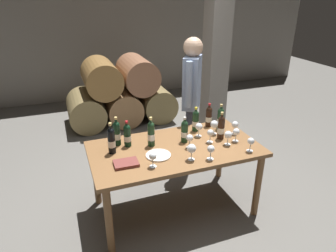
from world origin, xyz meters
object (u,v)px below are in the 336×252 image
wine_bottle_7 (127,135)px  wine_bottle_0 (111,140)px  wine_bottle_2 (196,121)px  wine_glass_3 (214,125)px  wine_bottle_5 (185,131)px  wine_bottle_4 (220,118)px  wine_bottle_8 (221,127)px  wine_glass_1 (211,150)px  wine_glass_5 (228,135)px  wine_bottle_6 (209,116)px  wine_glass_7 (153,157)px  serving_plate (158,155)px  wine_glass_8 (236,132)px  wine_glass_9 (210,133)px  wine_glass_0 (192,149)px  wine_bottle_1 (117,133)px  wine_glass_6 (199,127)px  dining_table (175,155)px  wine_bottle_3 (151,134)px  wine_glass_2 (251,142)px  wine_glass_10 (235,125)px  sommelier_presenting (192,93)px  tasting_notebook (126,163)px

wine_bottle_7 → wine_bottle_0: bearing=-154.0°
wine_bottle_0 → wine_bottle_2: bearing=10.5°
wine_glass_3 → wine_bottle_0: bearing=-178.4°
wine_bottle_5 → wine_glass_3: (0.38, 0.06, -0.01)m
wine_bottle_4 → wine_bottle_8: bearing=-117.8°
wine_bottle_0 → wine_glass_1: wine_bottle_0 is taller
wine_glass_1 → wine_glass_5: (0.30, 0.20, 0.01)m
wine_bottle_5 → wine_bottle_6: size_ratio=1.00×
wine_bottle_7 → wine_glass_7: 0.48m
serving_plate → wine_glass_8: bearing=0.6°
wine_glass_9 → wine_glass_0: bearing=-142.2°
wine_bottle_1 → wine_glass_6: bearing=-7.5°
dining_table → wine_glass_5: bearing=-14.6°
wine_glass_6 → dining_table: bearing=-156.6°
wine_bottle_1 → wine_glass_3: 1.05m
wine_bottle_6 → wine_glass_7: size_ratio=1.91×
wine_bottle_7 → wine_glass_0: size_ratio=1.72×
wine_bottle_4 → wine_glass_7: wine_bottle_4 is taller
dining_table → wine_bottle_1: size_ratio=5.58×
wine_bottle_0 → wine_bottle_3: bearing=1.6°
wine_glass_7 → wine_glass_2: bearing=-3.4°
wine_glass_9 → serving_plate: 0.61m
wine_glass_9 → wine_glass_10: 0.36m
wine_glass_2 → sommelier_presenting: bearing=97.6°
wine_glass_5 → wine_glass_10: size_ratio=1.03×
wine_bottle_2 → wine_glass_10: bearing=-31.7°
wine_bottle_4 → wine_glass_7: size_ratio=2.04×
wine_glass_2 → wine_glass_5: 0.24m
wine_bottle_4 → wine_glass_1: size_ratio=2.04×
wine_bottle_1 → wine_glass_10: size_ratio=2.05×
wine_glass_0 → wine_glass_1: wine_glass_0 is taller
wine_bottle_3 → wine_bottle_8: size_ratio=1.04×
wine_glass_1 → wine_glass_8: wine_glass_8 is taller
wine_bottle_4 → tasting_notebook: wine_bottle_4 is taller
wine_bottle_3 → wine_glass_9: (0.59, -0.14, -0.03)m
wine_bottle_1 → wine_glass_3: (1.04, -0.12, -0.02)m
wine_bottle_2 → wine_bottle_1: bearing=-178.1°
wine_bottle_1 → wine_glass_0: 0.79m
wine_bottle_0 → wine_glass_1: bearing=-28.0°
wine_glass_8 → wine_glass_10: bearing=61.8°
wine_bottle_8 → wine_glass_6: (-0.19, 0.13, -0.02)m
wine_bottle_7 → wine_glass_7: wine_bottle_7 is taller
wine_bottle_8 → wine_glass_0: 0.56m
wine_glass_7 → wine_glass_0: bearing=-0.9°
wine_glass_1 → wine_glass_2: same height
wine_bottle_6 → wine_glass_0: wine_bottle_6 is taller
wine_bottle_2 → wine_glass_9: bearing=-85.9°
wine_glass_1 → wine_glass_9: 0.35m
wine_bottle_1 → wine_glass_10: (1.26, -0.20, -0.03)m
serving_plate → wine_glass_10: bearing=10.1°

